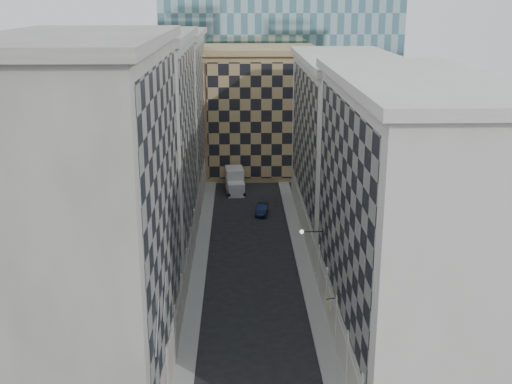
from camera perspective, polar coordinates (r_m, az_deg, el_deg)
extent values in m
cube|color=gray|center=(63.72, -5.11, -6.90)|extent=(1.50, 100.00, 0.15)
cube|color=gray|center=(63.93, 4.39, -6.80)|extent=(1.50, 100.00, 0.15)
cube|color=gray|center=(42.81, -14.68, -3.07)|extent=(10.00, 22.00, 23.00)
cube|color=gray|center=(41.49, -8.26, -1.13)|extent=(0.25, 19.36, 18.00)
cube|color=gray|center=(46.28, -7.75, -14.68)|extent=(0.45, 21.12, 3.20)
cube|color=gray|center=(40.45, -15.95, 12.92)|extent=(10.80, 22.80, 0.70)
cylinder|color=gray|center=(43.67, -8.36, -15.88)|extent=(0.90, 0.90, 4.40)
cylinder|color=gray|center=(48.36, -7.62, -12.37)|extent=(0.90, 0.90, 4.40)
cylinder|color=gray|center=(53.20, -7.03, -9.48)|extent=(0.90, 0.90, 4.40)
cube|color=gray|center=(63.69, -10.39, 3.26)|extent=(10.00, 22.00, 22.00)
cube|color=gray|center=(62.80, -6.04, 4.65)|extent=(0.25, 19.36, 17.00)
cube|color=gray|center=(65.96, -5.82, -4.64)|extent=(0.45, 21.12, 3.20)
cube|color=gray|center=(62.06, -10.96, 13.49)|extent=(10.80, 22.80, 0.70)
cylinder|color=gray|center=(58.16, -6.55, -7.07)|extent=(0.90, 0.90, 4.40)
cylinder|color=gray|center=(63.21, -6.15, -5.05)|extent=(0.90, 0.90, 4.40)
cylinder|color=gray|center=(68.32, -5.81, -3.33)|extent=(0.90, 0.90, 4.40)
cylinder|color=gray|center=(73.50, -5.51, -1.85)|extent=(0.90, 0.90, 4.40)
cube|color=gray|center=(85.14, -8.22, 6.43)|extent=(10.00, 22.00, 21.00)
cube|color=gray|center=(84.46, -4.95, 7.49)|extent=(0.25, 19.36, 16.00)
cube|color=gray|center=(86.76, -4.83, 0.70)|extent=(0.45, 21.12, 3.20)
cube|color=gray|center=(83.88, -8.54, 13.73)|extent=(10.80, 22.80, 0.70)
cylinder|color=gray|center=(78.71, -5.26, -0.56)|extent=(0.90, 0.90, 4.40)
cylinder|color=gray|center=(83.97, -5.04, 0.57)|extent=(0.90, 0.90, 4.40)
cylinder|color=gray|center=(89.25, -4.84, 1.56)|extent=(0.90, 0.90, 4.40)
cylinder|color=gray|center=(94.56, -4.67, 2.44)|extent=(0.90, 0.90, 4.40)
cube|color=beige|center=(47.58, 13.43, -2.87)|extent=(10.00, 26.00, 20.00)
cube|color=gray|center=(46.08, 7.69, -1.23)|extent=(0.25, 22.88, 15.00)
cube|color=beige|center=(50.04, 7.33, -12.07)|extent=(0.45, 24.96, 3.20)
cube|color=beige|center=(45.23, 14.33, 9.57)|extent=(10.80, 26.80, 0.70)
cylinder|color=beige|center=(45.33, 8.57, -14.56)|extent=(0.90, 0.90, 4.40)
cylinder|color=beige|center=(49.77, 7.53, -11.46)|extent=(0.90, 0.90, 4.40)
cylinder|color=beige|center=(54.35, 6.68, -8.86)|extent=(0.90, 0.90, 4.40)
cylinder|color=beige|center=(59.03, 5.97, -6.68)|extent=(0.90, 0.90, 4.40)
cube|color=beige|center=(73.09, 8.09, 3.91)|extent=(10.00, 28.00, 19.00)
cube|color=gray|center=(72.11, 4.30, 5.07)|extent=(0.25, 24.64, 14.00)
cube|color=beige|center=(74.60, 4.20, -2.01)|extent=(0.45, 26.88, 3.20)
cube|color=beige|center=(71.55, 8.42, 11.62)|extent=(10.80, 28.80, 0.70)
cube|color=#A37E56|center=(97.70, 0.31, 7.04)|extent=(16.00, 14.00, 18.00)
cube|color=tan|center=(90.71, 0.46, 6.28)|extent=(15.20, 0.25, 16.50)
cube|color=#A37E56|center=(96.53, 0.32, 12.55)|extent=(16.80, 14.80, 0.80)
cube|color=#2F2924|center=(110.83, -0.99, 10.83)|extent=(6.00, 6.00, 28.00)
cylinder|color=gray|center=(37.04, -8.79, -11.89)|extent=(0.10, 2.33, 2.33)
cylinder|color=gray|center=(40.56, -8.11, -9.18)|extent=(0.10, 2.33, 2.33)
cylinder|color=black|center=(56.09, 5.00, -3.53)|extent=(1.80, 0.08, 0.08)
sphere|color=#FFE5B2|center=(56.00, 4.09, -3.54)|extent=(0.36, 0.36, 0.36)
cube|color=silver|center=(86.69, -1.78, 0.27)|extent=(2.44, 2.63, 1.84)
cube|color=silver|center=(89.05, -1.92, 1.16)|extent=(2.64, 3.86, 3.17)
cylinder|color=black|center=(85.97, -2.42, -0.20)|extent=(0.38, 0.94, 0.92)
cylinder|color=black|center=(86.13, -1.06, -0.16)|extent=(0.38, 0.94, 0.92)
cylinder|color=black|center=(90.47, -2.62, 0.67)|extent=(0.38, 0.94, 0.92)
cylinder|color=black|center=(90.61, -1.33, 0.71)|extent=(0.38, 0.94, 0.92)
imported|color=#0E1534|center=(79.33, 0.52, -1.54)|extent=(1.79, 3.94, 1.25)
cylinder|color=black|center=(48.74, 6.74, -9.39)|extent=(0.84, 0.28, 0.06)
cube|color=beige|center=(48.90, 6.49, -9.85)|extent=(0.26, 0.74, 0.74)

